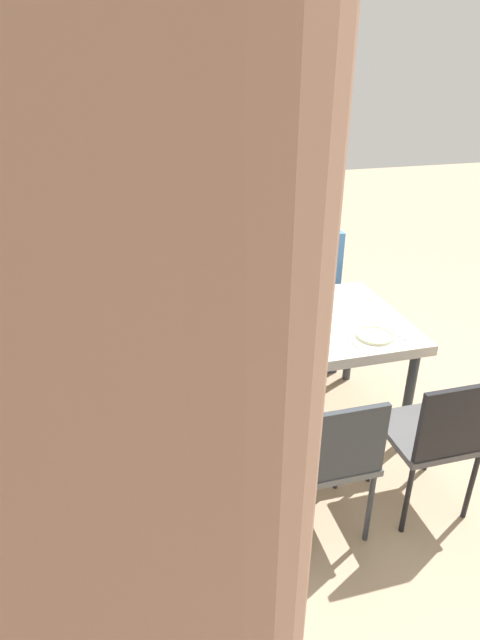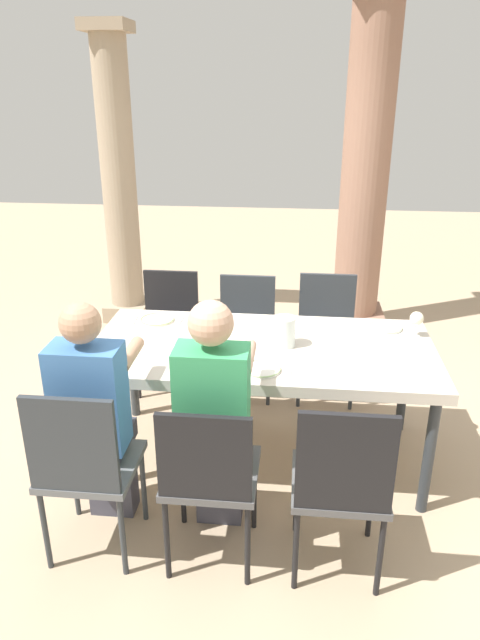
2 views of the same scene
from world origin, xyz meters
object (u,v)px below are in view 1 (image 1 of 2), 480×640
at_px(dining_table, 246,337).
at_px(diner_woman_green, 244,289).
at_px(chair_mid_south, 238,300).
at_px(chair_east_north, 210,476).
at_px(chair_west_south, 308,290).
at_px(plate_1, 230,305).
at_px(plate_2, 123,372).
at_px(wine_glass_2, 89,349).
at_px(chair_west_north, 437,433).
at_px(diner_man_white, 318,284).
at_px(plate_0, 375,336).
at_px(chair_mid_north, 330,454).
at_px(chair_east_south, 161,307).
at_px(water_pitcher, 226,319).

bearing_deg(dining_table, diner_woman_green, -103.96).
height_order(chair_mid_south, chair_east_north, chair_mid_south).
height_order(chair_west_south, plate_1, chair_west_south).
height_order(chair_mid_south, plate_2, chair_mid_south).
bearing_deg(wine_glass_2, plate_2, 148.37).
relative_size(chair_west_north, diner_man_white, 0.68).
bearing_deg(chair_west_south, plate_0, 86.74).
height_order(dining_table, chair_mid_north, chair_mid_north).
bearing_deg(diner_woman_green, dining_table, 76.04).
xyz_separation_m(chair_east_south, wine_glass_2, (0.50, 1.14, 0.34)).
relative_size(chair_mid_north, plate_1, 4.27).
distance_m(chair_west_north, plate_0, 0.66).
bearing_deg(diner_man_white, diner_woman_green, -0.20).
height_order(chair_west_north, water_pitcher, water_pitcher).
xyz_separation_m(chair_east_north, plate_0, (-1.13, -0.61, 0.26)).
relative_size(chair_west_north, plate_0, 4.09).
bearing_deg(water_pitcher, chair_mid_south, -108.61).
bearing_deg(plate_2, water_pitcher, -153.08).
relative_size(diner_man_white, plate_2, 6.31).
distance_m(chair_mid_north, wine_glass_2, 1.34).
bearing_deg(chair_mid_south, diner_man_white, 161.53).
relative_size(plate_2, water_pitcher, 1.16).
height_order(plate_1, plate_2, same).
xyz_separation_m(chair_east_north, chair_east_south, (-0.00, -1.82, 0.02)).
distance_m(chair_west_north, diner_man_white, 1.63).
relative_size(chair_west_south, plate_2, 4.68).
xyz_separation_m(diner_woman_green, water_pitcher, (0.31, 0.72, 0.14)).
distance_m(plate_2, water_pitcher, 0.71).
distance_m(dining_table, chair_west_south, 1.21).
bearing_deg(plate_2, dining_table, -156.67).
distance_m(plate_2, wine_glass_2, 0.22).
bearing_deg(chair_west_north, wine_glass_2, -21.96).
bearing_deg(chair_east_north, chair_west_north, -179.88).
bearing_deg(wine_glass_2, chair_west_south, -146.00).
bearing_deg(wine_glass_2, chair_east_south, -113.48).
bearing_deg(plate_0, water_pitcher, -19.59).
height_order(plate_0, water_pitcher, water_pitcher).
bearing_deg(chair_mid_south, plate_2, 52.86).
distance_m(plate_0, wine_glass_2, 1.63).
relative_size(chair_west_south, chair_mid_north, 1.11).
bearing_deg(chair_mid_north, chair_east_north, 0.43).
bearing_deg(chair_west_south, wine_glass_2, 34.00).
bearing_deg(dining_table, water_pitcher, 3.23).
xyz_separation_m(chair_mid_north, water_pitcher, (0.31, -0.90, 0.34)).
bearing_deg(diner_man_white, water_pitcher, 38.68).
bearing_deg(wine_glass_2, diner_woman_green, -139.36).
bearing_deg(chair_mid_south, water_pitcher, 71.39).
distance_m(chair_east_north, diner_woman_green, 1.74).
bearing_deg(chair_mid_north, chair_mid_south, -90.00).
xyz_separation_m(chair_west_north, chair_mid_south, (0.59, -1.82, 0.02)).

